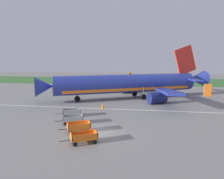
# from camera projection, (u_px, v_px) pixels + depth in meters

# --- Properties ---
(ground_plane) EXTENTS (220.00, 220.00, 0.00)m
(ground_plane) POSITION_uv_depth(u_px,v_px,m) (98.00, 132.00, 23.62)
(ground_plane) COLOR gray
(grass_strip) EXTENTS (220.00, 28.00, 0.06)m
(grass_strip) POSITION_uv_depth(u_px,v_px,m) (132.00, 81.00, 80.54)
(grass_strip) COLOR #3D7033
(grass_strip) RESTS_ON ground
(apron_stripe) EXTENTS (120.00, 0.36, 0.01)m
(apron_stripe) POSITION_uv_depth(u_px,v_px,m) (113.00, 109.00, 34.73)
(apron_stripe) COLOR silver
(apron_stripe) RESTS_ON ground
(airplane) EXTENTS (34.86, 28.84, 11.34)m
(airplane) POSITION_uv_depth(u_px,v_px,m) (132.00, 84.00, 44.14)
(airplane) COLOR #28389E
(airplane) RESTS_ON ground
(baggage_cart_nearest) EXTENTS (3.48, 2.42, 1.07)m
(baggage_cart_nearest) POSITION_uv_depth(u_px,v_px,m) (84.00, 137.00, 20.44)
(baggage_cart_nearest) COLOR orange
(baggage_cart_nearest) RESTS_ON ground
(baggage_cart_second_in_row) EXTENTS (3.49, 2.39, 1.07)m
(baggage_cart_second_in_row) POSITION_uv_depth(u_px,v_px,m) (79.00, 127.00, 23.66)
(baggage_cart_second_in_row) COLOR orange
(baggage_cart_second_in_row) RESTS_ON ground
(baggage_cart_third_in_row) EXTENTS (3.55, 2.28, 1.07)m
(baggage_cart_third_in_row) POSITION_uv_depth(u_px,v_px,m) (73.00, 119.00, 26.71)
(baggage_cart_third_in_row) COLOR gray
(baggage_cart_third_in_row) RESTS_ON ground
(baggage_cart_fourth_in_row) EXTENTS (3.57, 2.24, 1.07)m
(baggage_cart_fourth_in_row) POSITION_uv_depth(u_px,v_px,m) (71.00, 112.00, 30.17)
(baggage_cart_fourth_in_row) COLOR gray
(baggage_cart_fourth_in_row) RESTS_ON ground
(traffic_cone_near_plane) EXTENTS (0.57, 0.57, 0.75)m
(traffic_cone_near_plane) POSITION_uv_depth(u_px,v_px,m) (69.00, 112.00, 30.99)
(traffic_cone_near_plane) COLOR orange
(traffic_cone_near_plane) RESTS_ON ground
(traffic_cone_mid_apron) EXTENTS (0.56, 0.56, 0.74)m
(traffic_cone_mid_apron) POSITION_uv_depth(u_px,v_px,m) (103.00, 106.00, 35.04)
(traffic_cone_mid_apron) COLOR orange
(traffic_cone_mid_apron) RESTS_ON ground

